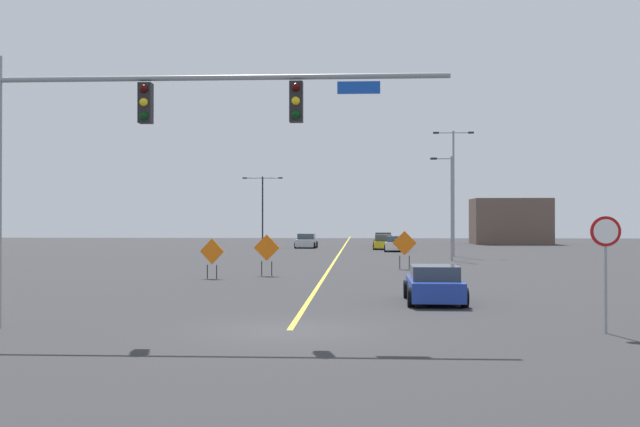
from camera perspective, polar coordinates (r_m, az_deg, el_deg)
The scene contains 16 objects.
ground at distance 19.65m, azimuth -2.31°, elevation -8.79°, with size 201.19×201.19×0.00m, color #2D2D30.
road_centre_stripe at distance 75.32m, azimuth 1.70°, elevation -2.66°, with size 0.16×111.77×0.01m.
traffic_signal_assembly at distance 20.30m, azimuth -13.14°, elevation 6.38°, with size 11.91×0.44×7.15m.
stop_sign at distance 20.23m, azimuth 20.72°, elevation -2.66°, with size 0.76×0.07×2.93m.
street_lamp_near_right at distance 80.47m, azimuth -4.35°, elevation 0.70°, with size 4.28×0.24×7.47m.
street_lamp_mid_left at distance 60.29m, azimuth 10.02°, elevation 2.20°, with size 3.17×0.24×9.86m.
street_lamp_far_right at distance 53.69m, azimuth 9.77°, elevation 0.78°, with size 1.57×0.24×7.30m.
construction_sign_median_far at distance 44.06m, azimuth 6.38°, elevation -2.36°, with size 1.41×0.05×2.21m.
construction_sign_right_lane at distance 38.70m, azimuth -4.04°, elevation -2.73°, with size 1.35×0.18×2.11m.
construction_sign_left_shoulder at distance 37.20m, azimuth -8.14°, elevation -2.98°, with size 1.24×0.35×1.95m.
car_silver_distant at distance 77.38m, azimuth -1.04°, elevation -2.11°, with size 2.20×3.92×1.46m.
car_blue_passing at distance 26.38m, azimuth 8.59°, elevation -5.35°, with size 2.00×4.18×1.28m.
car_orange_near at distance 82.91m, azimuth 4.78°, elevation -1.99°, with size 2.21×4.30×1.50m.
car_white_mid at distance 69.25m, azimuth 5.75°, elevation -2.32°, with size 2.30×4.10×1.40m.
car_yellow_approaching at distance 74.12m, azimuth 4.81°, elevation -2.20°, with size 2.16×4.11×1.42m.
roadside_building_east at distance 92.83m, azimuth 14.14°, elevation -0.57°, with size 8.97×5.98×5.41m.
Camera 1 is at (1.83, -19.36, 2.83)m, focal length 42.49 mm.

